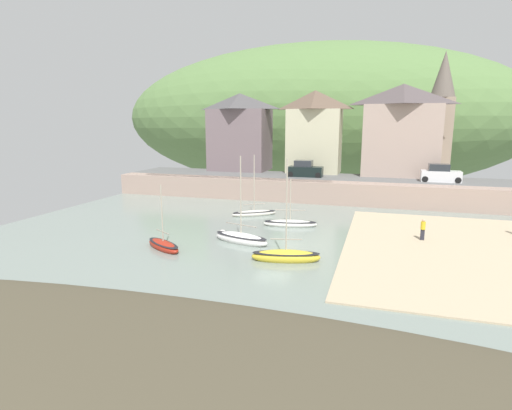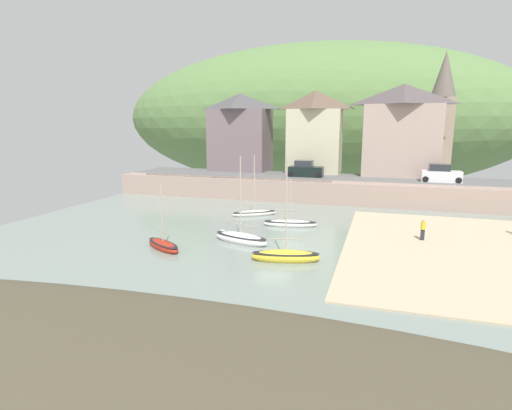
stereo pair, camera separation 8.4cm
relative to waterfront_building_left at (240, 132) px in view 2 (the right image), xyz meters
name	(u,v)px [view 2 (the right image)]	position (x,y,z in m)	size (l,w,h in m)	color
ground	(251,296)	(12.81, -34.76, -7.44)	(48.00, 41.00, 0.61)	gray
quay_seawall	(313,190)	(11.41, -7.70, -6.25)	(48.00, 9.40, 2.40)	tan
hillside_backdrop	(318,118)	(5.72, 30.00, 2.19)	(80.00, 44.00, 27.97)	#5B7F45
waterfront_building_left	(240,132)	(0.00, 0.00, 0.00)	(8.01, 5.81, 10.25)	slate
waterfront_building_centre	(315,131)	(10.14, 0.00, 0.11)	(6.98, 4.53, 10.41)	beige
waterfront_building_right	(402,130)	(20.65, 0.00, 0.34)	(9.09, 5.87, 10.91)	tan
church_with_spire	(442,111)	(25.40, 4.00, 2.57)	(3.00, 3.00, 15.06)	tan
sailboat_far_left	(254,213)	(7.20, -16.53, -7.36)	(4.22, 3.28, 5.96)	silver
sailboat_blue_trim	(241,238)	(9.01, -25.52, -7.29)	(4.75, 2.58, 6.63)	white
rowboat_small_beached	(286,256)	(13.13, -28.58, -7.29)	(4.61, 2.23, 6.77)	gold
dinghy_open_wooden	(163,245)	(4.29, -28.63, -7.34)	(3.76, 2.93, 4.73)	#A22617
fishing_boat_green	(290,223)	(11.41, -19.57, -7.37)	(4.74, 2.04, 4.25)	white
parked_car_near_slipway	(305,170)	(9.86, -4.50, -4.40)	(4.12, 1.82, 1.95)	black
parked_car_by_wall	(441,174)	(24.88, -4.50, -4.40)	(4.11, 1.82, 1.95)	silver
person_near_water	(423,229)	(21.89, -21.19, -6.62)	(0.34, 0.34, 1.62)	#282833
mooring_buoy	(223,234)	(7.04, -24.30, -7.41)	(0.63, 0.63, 0.63)	silver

